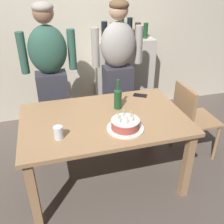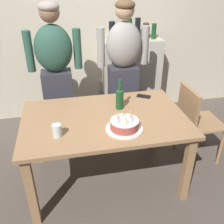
{
  "view_description": "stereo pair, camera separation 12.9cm",
  "coord_description": "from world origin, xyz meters",
  "px_view_note": "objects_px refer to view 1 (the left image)",
  "views": [
    {
      "loc": [
        -0.46,
        -1.95,
        1.92
      ],
      "look_at": [
        0.05,
        -0.09,
        0.84
      ],
      "focal_mm": 40.64,
      "sensor_mm": 36.0,
      "label": 1
    },
    {
      "loc": [
        -0.34,
        -1.98,
        1.92
      ],
      "look_at": [
        0.05,
        -0.09,
        0.84
      ],
      "focal_mm": 40.64,
      "sensor_mm": 36.0,
      "label": 2
    }
  ],
  "objects_px": {
    "water_glass_near": "(58,133)",
    "wine_bottle": "(118,98)",
    "cell_phone": "(140,95)",
    "person_woman_cardigan": "(118,70)",
    "birthday_cake": "(125,125)",
    "person_man_bearded": "(51,77)",
    "dining_chair": "(190,116)"
  },
  "relations": [
    {
      "from": "water_glass_near",
      "to": "wine_bottle",
      "type": "xyz_separation_m",
      "value": [
        0.6,
        0.36,
        0.06
      ]
    },
    {
      "from": "person_man_bearded",
      "to": "dining_chair",
      "type": "height_order",
      "value": "person_man_bearded"
    },
    {
      "from": "person_woman_cardigan",
      "to": "dining_chair",
      "type": "height_order",
      "value": "person_woman_cardigan"
    },
    {
      "from": "water_glass_near",
      "to": "wine_bottle",
      "type": "relative_size",
      "value": 0.36
    },
    {
      "from": "cell_phone",
      "to": "person_man_bearded",
      "type": "bearing_deg",
      "value": -177.05
    },
    {
      "from": "birthday_cake",
      "to": "wine_bottle",
      "type": "height_order",
      "value": "wine_bottle"
    },
    {
      "from": "cell_phone",
      "to": "person_woman_cardigan",
      "type": "xyz_separation_m",
      "value": [
        -0.11,
        0.47,
        0.13
      ]
    },
    {
      "from": "dining_chair",
      "to": "wine_bottle",
      "type": "bearing_deg",
      "value": 90.37
    },
    {
      "from": "birthday_cake",
      "to": "cell_phone",
      "type": "bearing_deg",
      "value": 58.21
    },
    {
      "from": "birthday_cake",
      "to": "dining_chair",
      "type": "xyz_separation_m",
      "value": [
        0.88,
        0.38,
        -0.27
      ]
    },
    {
      "from": "wine_bottle",
      "to": "person_woman_cardigan",
      "type": "bearing_deg",
      "value": 73.37
    },
    {
      "from": "water_glass_near",
      "to": "person_man_bearded",
      "type": "distance_m",
      "value": 1.04
    },
    {
      "from": "cell_phone",
      "to": "person_man_bearded",
      "type": "xyz_separation_m",
      "value": [
        -0.9,
        0.47,
        0.13
      ]
    },
    {
      "from": "water_glass_near",
      "to": "dining_chair",
      "type": "bearing_deg",
      "value": 14.37
    },
    {
      "from": "wine_bottle",
      "to": "water_glass_near",
      "type": "bearing_deg",
      "value": -148.85
    },
    {
      "from": "person_man_bearded",
      "to": "dining_chair",
      "type": "distance_m",
      "value": 1.61
    },
    {
      "from": "wine_bottle",
      "to": "cell_phone",
      "type": "distance_m",
      "value": 0.39
    },
    {
      "from": "birthday_cake",
      "to": "water_glass_near",
      "type": "relative_size",
      "value": 2.96
    },
    {
      "from": "wine_bottle",
      "to": "dining_chair",
      "type": "xyz_separation_m",
      "value": [
        0.84,
        0.01,
        -0.34
      ]
    },
    {
      "from": "water_glass_near",
      "to": "wine_bottle",
      "type": "bearing_deg",
      "value": 31.15
    },
    {
      "from": "wine_bottle",
      "to": "cell_phone",
      "type": "xyz_separation_m",
      "value": [
        0.31,
        0.2,
        -0.11
      ]
    },
    {
      "from": "wine_bottle",
      "to": "dining_chair",
      "type": "bearing_deg",
      "value": 0.37
    },
    {
      "from": "cell_phone",
      "to": "person_woman_cardigan",
      "type": "bearing_deg",
      "value": 133.97
    },
    {
      "from": "water_glass_near",
      "to": "birthday_cake",
      "type": "bearing_deg",
      "value": -1.27
    },
    {
      "from": "wine_bottle",
      "to": "dining_chair",
      "type": "distance_m",
      "value": 0.9
    },
    {
      "from": "birthday_cake",
      "to": "person_man_bearded",
      "type": "distance_m",
      "value": 1.18
    },
    {
      "from": "birthday_cake",
      "to": "wine_bottle",
      "type": "distance_m",
      "value": 0.39
    },
    {
      "from": "birthday_cake",
      "to": "cell_phone",
      "type": "relative_size",
      "value": 2.21
    },
    {
      "from": "cell_phone",
      "to": "person_woman_cardigan",
      "type": "distance_m",
      "value": 0.5
    },
    {
      "from": "birthday_cake",
      "to": "person_woman_cardigan",
      "type": "relative_size",
      "value": 0.19
    },
    {
      "from": "birthday_cake",
      "to": "water_glass_near",
      "type": "xyz_separation_m",
      "value": [
        -0.56,
        0.01,
        0.01
      ]
    },
    {
      "from": "person_man_bearded",
      "to": "person_woman_cardigan",
      "type": "distance_m",
      "value": 0.78
    }
  ]
}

